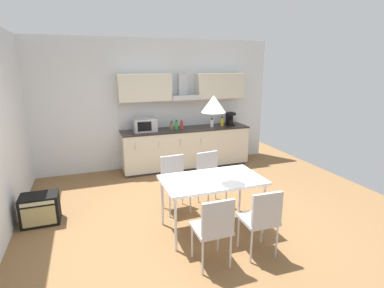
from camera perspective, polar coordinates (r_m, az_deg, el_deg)
ground_plane at (r=4.55m, az=-0.35°, el=-15.17°), size 7.21×8.39×0.02m
wall_back at (r=6.75m, az=-8.45°, el=7.39°), size 5.77×0.10×2.82m
kitchen_counter at (r=6.78m, az=-1.14°, el=-0.67°), size 2.87×0.66×0.90m
backsplash_tile at (r=6.91m, az=-1.98°, el=5.90°), size 2.85×0.02×0.59m
upper_wall_cabinets at (r=6.69m, az=-1.61°, el=10.78°), size 2.85×0.40×0.56m
microwave at (r=6.42m, az=-8.96°, el=3.62°), size 0.48×0.35×0.28m
coffee_maker at (r=7.09m, az=7.24°, el=4.81°), size 0.18×0.19×0.30m
bottle_yellow at (r=6.99m, az=5.76°, el=4.25°), size 0.07×0.07×0.22m
bottle_green at (r=6.60m, az=-3.01°, el=3.61°), size 0.08×0.08×0.20m
bottle_brown at (r=6.57m, az=-3.88°, el=3.49°), size 0.08×0.08×0.19m
bottle_red at (r=6.62m, az=-1.97°, el=3.64°), size 0.06×0.06×0.20m
bottle_white at (r=6.83m, az=3.80°, el=3.99°), size 0.08×0.08×0.21m
dining_table at (r=4.14m, az=3.87°, el=-7.27°), size 1.38×0.79×0.76m
chair_far_left at (r=4.79m, az=-3.38°, el=-6.41°), size 0.42×0.42×0.87m
chair_near_left at (r=3.46m, az=4.24°, el=-15.21°), size 0.40×0.40×0.87m
chair_near_right at (r=3.73m, az=13.17°, el=-13.27°), size 0.41×0.41×0.87m
chair_far_right at (r=4.98m, az=3.46°, el=-5.55°), size 0.44×0.44×0.87m
guitar_amp at (r=5.01m, az=-26.94°, el=-10.99°), size 0.52×0.37×0.44m
pendant_lamp at (r=3.87m, az=4.15°, el=7.63°), size 0.32×0.32×0.22m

